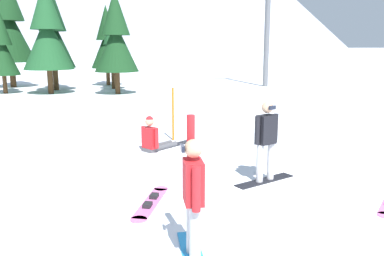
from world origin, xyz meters
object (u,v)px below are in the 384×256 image
Objects in this scene: pine_tree_twin at (53,34)px; pine_tree_short at (2,47)px; snowboarder_midground at (266,140)px; pine_tree_leaning at (47,32)px; pine_tree_tall at (8,24)px; snowboarder_foreground at (193,196)px; trail_marker_pole at (173,114)px; snowboarder_background at (155,138)px; pine_tree_broad at (107,42)px; loose_snowboard_near_left at (151,202)px; pine_tree_young at (116,38)px; pine_tree_slender at (112,46)px.

pine_tree_short is (-2.65, -1.56, -0.82)m from pine_tree_twin.
pine_tree_short is at bearing 120.13° from snowboarder_midground.
pine_tree_leaning is (0.05, -2.05, 0.03)m from pine_tree_twin.
pine_tree_short is at bearing -81.42° from pine_tree_tall.
pine_tree_twin is at bearing 104.26° from snowboarder_foreground.
pine_tree_tall is (-9.29, 17.46, 3.43)m from trail_marker_pole.
snowboarder_background is at bearing -61.23° from pine_tree_short.
pine_tree_twin is 3.18m from pine_tree_short.
loose_snowboard_near_left is at bearing -84.88° from pine_tree_broad.
pine_tree_broad is at bearing 101.53° from snowboarder_midground.
snowboarder_midground is at bearing -77.58° from pine_tree_young.
pine_tree_slender is (-2.46, 15.41, 1.94)m from trail_marker_pole.
snowboarder_midground is 0.96× the size of loose_snowboard_near_left.
trail_marker_pole is 16.55m from pine_tree_twin.
pine_tree_slender is at bearing 3.85° from pine_tree_twin.
pine_tree_twin reaches higher than pine_tree_young.
trail_marker_pole is 0.29× the size of pine_tree_broad.
pine_tree_twin is 0.83× the size of pine_tree_tall.
pine_tree_slender reaches higher than snowboarder_foreground.
pine_tree_leaning is (-7.56, 17.18, 2.65)m from snowboarder_midground.
pine_tree_twin is 3.69m from pine_tree_slender.
pine_tree_slender is at bearing 99.06° from trail_marker_pole.
snowboarder_foreground is at bearing -87.99° from snowboarder_background.
pine_tree_young is at bearing -81.16° from pine_tree_broad.
loose_snowboard_near_left is 1.11× the size of trail_marker_pole.
trail_marker_pole is at bearing 110.86° from snowboarder_midground.
loose_snowboard_near_left is 24.33m from pine_tree_tall.
pine_tree_broad is (-2.33, 19.09, 2.70)m from snowboarder_background.
snowboarder_background is (-2.17, 2.94, -0.56)m from snowboarder_midground.
loose_snowboard_near_left is 20.34m from pine_tree_short.
pine_tree_young is 3.99m from pine_tree_leaning.
pine_tree_leaning is at bearing 170.16° from pine_tree_young.
pine_tree_slender is (3.60, 0.24, -0.78)m from pine_tree_twin.
pine_tree_young is (-1.68, 19.49, 2.34)m from snowboarder_foreground.
pine_tree_slender is at bearing 101.62° from snowboarder_midground.
pine_tree_broad reaches higher than snowboarder_midground.
pine_tree_short is at bearing -142.97° from pine_tree_broad.
pine_tree_leaning is (-5.39, 14.25, 3.21)m from snowboarder_background.
snowboarder_midground is 3.69m from snowboarder_background.
pine_tree_tall reaches higher than pine_tree_young.
pine_tree_leaning is at bearing -10.28° from pine_tree_short.
pine_tree_twin is 4.83m from pine_tree_young.
pine_tree_young reaches higher than snowboarder_background.
pine_tree_tall is (-10.84, 21.53, 3.33)m from snowboarder_midground.
trail_marker_pole is 0.32× the size of pine_tree_slender.
pine_tree_broad reaches higher than pine_tree_short.
pine_tree_short is at bearing 111.89° from snowboarder_foreground.
snowboarder_background is at bearing 92.01° from snowboarder_foreground.
pine_tree_leaning is at bearing 105.52° from snowboarder_foreground.
snowboarder_background is 0.98× the size of trail_marker_pole.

